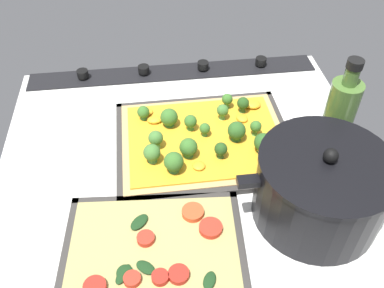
{
  "coord_description": "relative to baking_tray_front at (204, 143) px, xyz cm",
  "views": [
    {
      "loc": [
        6.54,
        56.8,
        60.41
      ],
      "look_at": [
        -0.71,
        -0.76,
        4.85
      ],
      "focal_mm": 39.05,
      "sensor_mm": 36.0,
      "label": 1
    }
  ],
  "objects": [
    {
      "name": "ground_plane",
      "position": [
        3.88,
        5.52,
        -1.86
      ],
      "size": [
        75.21,
        71.74,
        3.0
      ],
      "primitive_type": "cube",
      "color": "silver"
    },
    {
      "name": "stove_control_panel",
      "position": [
        3.88,
        -26.86,
        0.2
      ],
      "size": [
        72.2,
        7.0,
        2.6
      ],
      "color": "black",
      "rests_on": "ground_plane"
    },
    {
      "name": "baking_tray_front",
      "position": [
        0.0,
        0.0,
        0.0
      ],
      "size": [
        36.39,
        29.0,
        1.3
      ],
      "color": "#33302D",
      "rests_on": "ground_plane"
    },
    {
      "name": "broccoli_pizza",
      "position": [
        0.03,
        0.27,
        1.67
      ],
      "size": [
        33.97,
        26.59,
        5.72
      ],
      "color": "tan",
      "rests_on": "baking_tray_front"
    },
    {
      "name": "baking_tray_back",
      "position": [
        11.95,
        24.54,
        0.02
      ],
      "size": [
        31.38,
        24.42,
        1.3
      ],
      "color": "#33302D",
      "rests_on": "ground_plane"
    },
    {
      "name": "veggie_pizza_back",
      "position": [
        11.73,
        24.75,
        0.74
      ],
      "size": [
        28.8,
        21.84,
        1.9
      ],
      "color": "tan",
      "rests_on": "baking_tray_back"
    },
    {
      "name": "cooking_pot",
      "position": [
        -16.68,
        19.87,
        6.24
      ],
      "size": [
        29.01,
        22.25,
        15.52
      ],
      "color": "black",
      "rests_on": "ground_plane"
    },
    {
      "name": "oil_bottle",
      "position": [
        -25.65,
        4.15,
        8.28
      ],
      "size": [
        5.9,
        5.9,
        21.0
      ],
      "color": "#476B2D",
      "rests_on": "ground_plane"
    }
  ]
}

